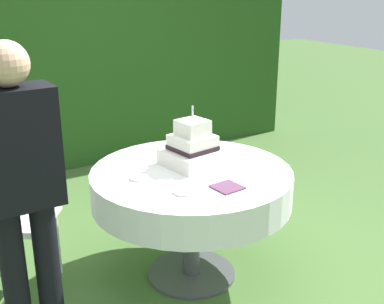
# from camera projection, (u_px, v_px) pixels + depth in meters

# --- Properties ---
(ground_plane) EXTENTS (20.00, 20.00, 0.00)m
(ground_plane) POSITION_uv_depth(u_px,v_px,m) (191.00, 274.00, 3.24)
(ground_plane) COLOR #476B33
(foliage_hedge) EXTENTS (5.14, 0.57, 2.77)m
(foliage_hedge) POSITION_uv_depth(u_px,v_px,m) (61.00, 28.00, 4.86)
(foliage_hedge) COLOR #234C19
(foliage_hedge) RESTS_ON ground_plane
(cake_table) EXTENTS (1.23, 1.23, 0.74)m
(cake_table) POSITION_uv_depth(u_px,v_px,m) (191.00, 187.00, 3.03)
(cake_table) COLOR #4C4C51
(cake_table) RESTS_ON ground_plane
(wedding_cake) EXTENTS (0.37, 0.37, 0.38)m
(wedding_cake) POSITION_uv_depth(u_px,v_px,m) (193.00, 148.00, 3.06)
(wedding_cake) COLOR white
(wedding_cake) RESTS_ON cake_table
(serving_plate_near) EXTENTS (0.11, 0.11, 0.01)m
(serving_plate_near) POSITION_uv_depth(u_px,v_px,m) (139.00, 178.00, 2.87)
(serving_plate_near) COLOR white
(serving_plate_near) RESTS_ON cake_table
(serving_plate_far) EXTENTS (0.12, 0.12, 0.01)m
(serving_plate_far) POSITION_uv_depth(u_px,v_px,m) (184.00, 192.00, 2.68)
(serving_plate_far) COLOR white
(serving_plate_far) RESTS_ON cake_table
(napkin_stack) EXTENTS (0.17, 0.17, 0.01)m
(napkin_stack) POSITION_uv_depth(u_px,v_px,m) (227.00, 187.00, 2.74)
(napkin_stack) COLOR #603856
(napkin_stack) RESTS_ON cake_table
(garden_chair) EXTENTS (0.55, 0.55, 0.89)m
(garden_chair) POSITION_uv_depth(u_px,v_px,m) (23.00, 203.00, 3.01)
(garden_chair) COLOR white
(garden_chair) RESTS_ON ground_plane
(standing_person) EXTENTS (0.37, 0.21, 1.60)m
(standing_person) POSITION_uv_depth(u_px,v_px,m) (21.00, 190.00, 2.24)
(standing_person) COLOR black
(standing_person) RESTS_ON ground_plane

